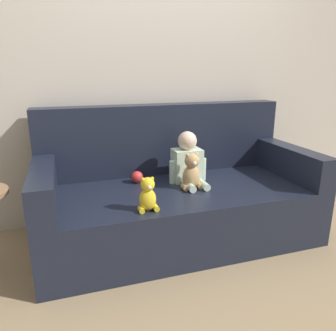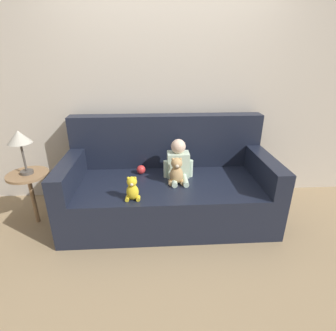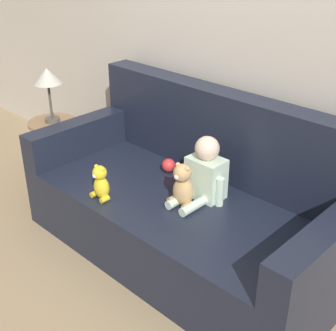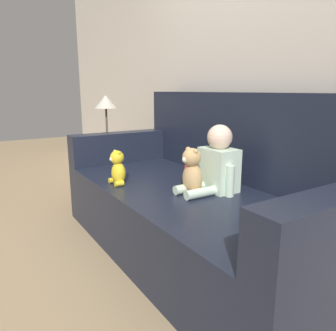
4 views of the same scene
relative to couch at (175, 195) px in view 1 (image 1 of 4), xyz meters
name	(u,v)px [view 1 (image 1 of 4)]	position (x,y,z in m)	size (l,w,h in m)	color
ground_plane	(178,237)	(0.00, -0.07, -0.34)	(12.00, 12.00, 0.00)	#9E8460
wall_back	(157,72)	(0.00, 0.51, 0.96)	(8.00, 0.05, 2.60)	beige
couch	(175,195)	(0.00, 0.00, 0.00)	(2.13, 0.99, 1.04)	black
person_baby	(188,162)	(0.11, 0.01, 0.27)	(0.31, 0.36, 0.41)	silver
teddy_bear_brown	(191,172)	(0.07, -0.15, 0.23)	(0.16, 0.13, 0.28)	tan
plush_toy_side	(148,195)	(-0.35, -0.44, 0.21)	(0.13, 0.10, 0.23)	yellow
toy_ball	(137,177)	(-0.29, 0.11, 0.15)	(0.10, 0.10, 0.10)	red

